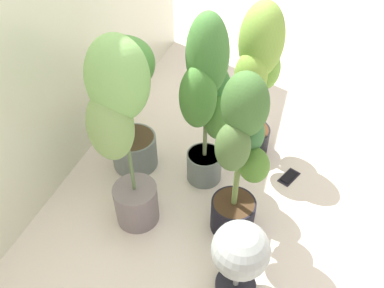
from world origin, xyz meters
TOP-DOWN VIEW (x-y plane):
  - ground_plane at (0.00, 0.00)m, footprint 8.00×8.00m
  - potted_plant_front_right at (0.32, -0.10)m, footprint 0.40×0.29m
  - potted_plant_center at (0.01, 0.09)m, footprint 0.36×0.30m
  - potted_plant_back_left at (-0.38, 0.34)m, footprint 0.32×0.31m
  - potted_plant_back_center at (-0.01, 0.52)m, footprint 0.46×0.42m
  - potted_plant_front_left at (-0.27, -0.14)m, footprint 0.28×0.27m
  - cell_phone at (0.16, -0.38)m, footprint 0.16×0.12m
  - floor_fan at (-0.58, -0.23)m, footprint 0.31×0.31m
  - nutrient_bottle at (0.58, -0.03)m, footprint 0.09×0.09m

SIDE VIEW (x-z plane):
  - ground_plane at x=0.00m, z-range 0.00..0.00m
  - cell_phone at x=0.16m, z-range 0.00..0.01m
  - nutrient_bottle at x=0.58m, z-range -0.01..0.22m
  - floor_fan at x=-0.58m, z-range 0.07..0.47m
  - potted_plant_front_left at x=-0.27m, z-range 0.02..0.91m
  - potted_plant_back_center at x=-0.01m, z-range 0.08..0.88m
  - potted_plant_front_right at x=0.32m, z-range 0.07..1.00m
  - potted_plant_center at x=0.01m, z-range 0.06..1.04m
  - potted_plant_back_left at x=-0.38m, z-range 0.10..1.11m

